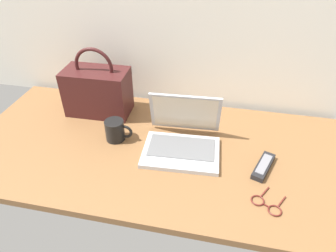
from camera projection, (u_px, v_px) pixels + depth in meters
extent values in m
cube|color=brown|center=(155.00, 150.00, 1.28)|extent=(1.60, 0.76, 0.03)
cube|color=#B2B5BA|center=(181.00, 152.00, 1.23)|extent=(0.32, 0.24, 0.02)
cube|color=slate|center=(181.00, 148.00, 1.24)|extent=(0.28, 0.16, 0.00)
cube|color=#B2B5BA|center=(185.00, 113.00, 1.28)|extent=(0.30, 0.08, 0.20)
cube|color=beige|center=(185.00, 113.00, 1.28)|extent=(0.27, 0.06, 0.17)
cylinder|color=black|center=(115.00, 130.00, 1.29)|extent=(0.08, 0.08, 0.09)
torus|color=black|center=(125.00, 132.00, 1.28)|extent=(0.06, 0.01, 0.06)
cylinder|color=brown|center=(114.00, 123.00, 1.27)|extent=(0.07, 0.07, 0.00)
cube|color=black|center=(263.00, 166.00, 1.16)|extent=(0.10, 0.17, 0.02)
cube|color=slate|center=(264.00, 164.00, 1.16)|extent=(0.07, 0.12, 0.00)
torus|color=#591E19|center=(258.00, 200.00, 1.04)|extent=(0.06, 0.06, 0.01)
torus|color=#591E19|center=(275.00, 211.00, 1.00)|extent=(0.06, 0.06, 0.01)
cube|color=#591E19|center=(266.00, 205.00, 1.02)|extent=(0.02, 0.01, 0.00)
cube|color=#591E19|center=(265.00, 192.00, 1.07)|extent=(0.03, 0.05, 0.00)
cube|color=#591E19|center=(282.00, 202.00, 1.03)|extent=(0.03, 0.05, 0.00)
cube|color=#3F1919|center=(98.00, 92.00, 1.43)|extent=(0.30, 0.17, 0.22)
torus|color=#3F1919|center=(94.00, 67.00, 1.36)|extent=(0.18, 0.02, 0.18)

